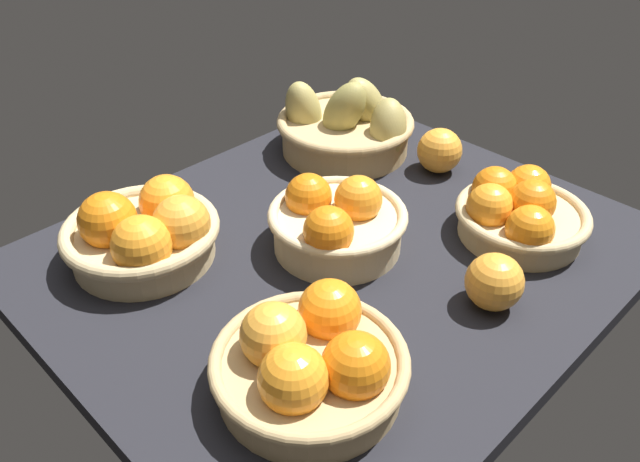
# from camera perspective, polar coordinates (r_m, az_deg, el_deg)

# --- Properties ---
(market_tray) EXTENTS (0.84, 0.72, 0.03)m
(market_tray) POSITION_cam_1_polar(r_m,az_deg,el_deg) (0.98, 1.73, -2.17)
(market_tray) COLOR black
(market_tray) RESTS_ON ground
(basket_far_left) EXTENTS (0.23, 0.23, 0.11)m
(basket_far_left) POSITION_cam_1_polar(r_m,az_deg,el_deg) (0.95, -15.24, -0.05)
(basket_far_left) COLOR tan
(basket_far_left) RESTS_ON market_tray
(basket_far_right_pears) EXTENTS (0.25, 0.27, 0.15)m
(basket_far_right_pears) POSITION_cam_1_polar(r_m,az_deg,el_deg) (1.20, 2.34, 9.25)
(basket_far_right_pears) COLOR tan
(basket_far_right_pears) RESTS_ON market_tray
(basket_near_left) EXTENTS (0.23, 0.23, 0.11)m
(basket_near_left) POSITION_cam_1_polar(r_m,az_deg,el_deg) (0.74, -0.81, -11.45)
(basket_near_left) COLOR tan
(basket_near_left) RESTS_ON market_tray
(basket_near_right) EXTENTS (0.20, 0.20, 0.10)m
(basket_near_right) POSITION_cam_1_polar(r_m,az_deg,el_deg) (1.02, 17.18, 1.60)
(basket_near_right) COLOR tan
(basket_near_right) RESTS_ON market_tray
(basket_center) EXTENTS (0.21, 0.21, 0.11)m
(basket_center) POSITION_cam_1_polar(r_m,az_deg,el_deg) (0.94, 1.28, 0.75)
(basket_center) COLOR #D3BC8C
(basket_center) RESTS_ON market_tray
(loose_orange_front_gap) EXTENTS (0.08, 0.08, 0.08)m
(loose_orange_front_gap) POSITION_cam_1_polar(r_m,az_deg,el_deg) (1.16, 10.56, 7.03)
(loose_orange_front_gap) COLOR #F49E33
(loose_orange_front_gap) RESTS_ON market_tray
(loose_orange_back_gap) EXTENTS (0.08, 0.08, 0.08)m
(loose_orange_back_gap) POSITION_cam_1_polar(r_m,az_deg,el_deg) (0.87, 15.21, -4.37)
(loose_orange_back_gap) COLOR #F49E33
(loose_orange_back_gap) RESTS_ON market_tray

